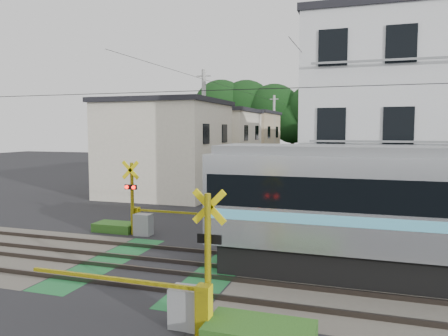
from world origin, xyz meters
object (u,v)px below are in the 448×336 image
(crossing_signal_far, at_px, (142,218))
(apartment_block, at_px, (422,123))
(crossing_signal_near, at_px, (189,297))
(pedestrian, at_px, (317,163))

(crossing_signal_far, height_order, apartment_block, apartment_block)
(crossing_signal_near, bearing_deg, pedestrian, 92.28)
(crossing_signal_far, xyz_separation_m, apartment_block, (11.09, 5.84, 3.94))
(crossing_signal_near, xyz_separation_m, pedestrian, (-1.54, 38.67, 0.08))
(crossing_signal_far, relative_size, pedestrian, 3.01)
(crossing_signal_near, height_order, crossing_signal_far, same)
(pedestrian, bearing_deg, crossing_signal_far, 67.03)
(crossing_signal_near, distance_m, apartment_block, 14.95)
(crossing_signal_far, distance_m, pedestrian, 31.58)
(apartment_block, bearing_deg, pedestrian, 106.27)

